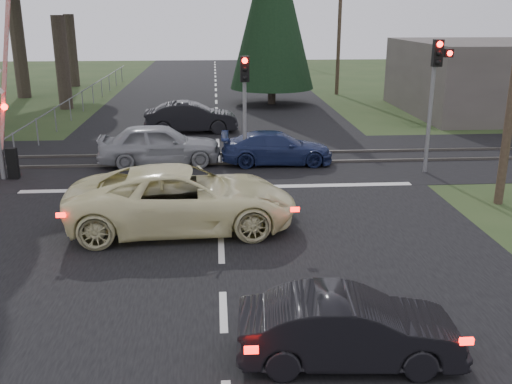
{
  "coord_description": "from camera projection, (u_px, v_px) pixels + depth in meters",
  "views": [
    {
      "loc": [
        -0.07,
        -9.93,
        5.61
      ],
      "look_at": [
        0.9,
        3.59,
        1.3
      ],
      "focal_mm": 40.0,
      "sensor_mm": 36.0,
      "label": 1
    }
  ],
  "objects": [
    {
      "name": "dark_car_far",
      "position": [
        191.0,
        117.0,
        27.4
      ],
      "size": [
        4.48,
        1.74,
        1.45
      ],
      "primitive_type": "imported",
      "rotation": [
        0.0,
        0.0,
        1.62
      ],
      "color": "black",
      "rests_on": "ground"
    },
    {
      "name": "utility_pole_far",
      "position": [
        291.0,
        19.0,
        62.57
      ],
      "size": [
        1.8,
        0.26,
        9.0
      ],
      "color": "#4C3D2D",
      "rests_on": "ground"
    },
    {
      "name": "blue_sedan",
      "position": [
        277.0,
        148.0,
        21.77
      ],
      "size": [
        4.27,
        1.8,
        1.23
      ],
      "primitive_type": "imported",
      "rotation": [
        0.0,
        0.0,
        1.55
      ],
      "color": "navy",
      "rests_on": "ground"
    },
    {
      "name": "traffic_signal_right",
      "position": [
        436.0,
        81.0,
        19.66
      ],
      "size": [
        0.68,
        0.48,
        4.7
      ],
      "color": "slate",
      "rests_on": "ground"
    },
    {
      "name": "traffic_signal_center",
      "position": [
        245.0,
        93.0,
        20.51
      ],
      "size": [
        0.32,
        0.48,
        4.1
      ],
      "color": "slate",
      "rests_on": "ground"
    },
    {
      "name": "silver_car",
      "position": [
        160.0,
        144.0,
        21.63
      ],
      "size": [
        4.71,
        2.14,
        1.57
      ],
      "primitive_type": "imported",
      "rotation": [
        0.0,
        0.0,
        1.64
      ],
      "color": "gray",
      "rests_on": "ground"
    },
    {
      "name": "rail_corridor",
      "position": [
        218.0,
        159.0,
        22.55
      ],
      "size": [
        120.0,
        8.0,
        0.01
      ],
      "primitive_type": "cube",
      "color": "black",
      "rests_on": "ground"
    },
    {
      "name": "conifer_tree",
      "position": [
        272.0,
        4.0,
        34.28
      ],
      "size": [
        5.2,
        5.2,
        11.0
      ],
      "color": "#473D33",
      "rests_on": "ground"
    },
    {
      "name": "dark_hatchback",
      "position": [
        349.0,
        329.0,
        9.41
      ],
      "size": [
        3.77,
        1.53,
        1.22
      ],
      "primitive_type": "imported",
      "rotation": [
        0.0,
        0.0,
        1.5
      ],
      "color": "black",
      "rests_on": "ground"
    },
    {
      "name": "utility_pole_mid",
      "position": [
        339.0,
        25.0,
        38.81
      ],
      "size": [
        1.8,
        0.26,
        9.0
      ],
      "color": "#4C3D2D",
      "rests_on": "ground"
    },
    {
      "name": "fence_left",
      "position": [
        78.0,
        116.0,
        32.0
      ],
      "size": [
        0.1,
        36.0,
        1.2
      ],
      "primitive_type": null,
      "color": "slate",
      "rests_on": "ground"
    },
    {
      "name": "road",
      "position": [
        219.0,
        173.0,
        20.65
      ],
      "size": [
        14.0,
        100.0,
        0.01
      ],
      "primitive_type": "cube",
      "color": "black",
      "rests_on": "ground"
    },
    {
      "name": "stop_line",
      "position": [
        219.0,
        188.0,
        18.93
      ],
      "size": [
        13.0,
        0.35,
        0.0
      ],
      "primitive_type": "cube",
      "color": "silver",
      "rests_on": "ground"
    },
    {
      "name": "cream_coupe",
      "position": [
        183.0,
        199.0,
        15.19
      ],
      "size": [
        6.18,
        3.07,
        1.68
      ],
      "primitive_type": "imported",
      "rotation": [
        0.0,
        0.0,
        1.62
      ],
      "color": "beige",
      "rests_on": "ground"
    },
    {
      "name": "crossing_signal",
      "position": [
        3.0,
        121.0,
        19.33
      ],
      "size": [
        1.62,
        0.38,
        6.96
      ],
      "color": "slate",
      "rests_on": "ground"
    },
    {
      "name": "ground",
      "position": [
        223.0,
        312.0,
        11.14
      ],
      "size": [
        120.0,
        120.0,
        0.0
      ],
      "primitive_type": "plane",
      "color": "#293D1C",
      "rests_on": "ground"
    },
    {
      "name": "rail_near",
      "position": [
        218.0,
        164.0,
        21.77
      ],
      "size": [
        120.0,
        0.12,
        0.1
      ],
      "primitive_type": "cube",
      "color": "#59544C",
      "rests_on": "ground"
    },
    {
      "name": "rail_far",
      "position": [
        218.0,
        154.0,
        23.3
      ],
      "size": [
        120.0,
        0.12,
        0.1
      ],
      "primitive_type": "cube",
      "color": "#59544C",
      "rests_on": "ground"
    }
  ]
}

